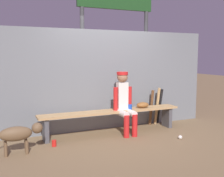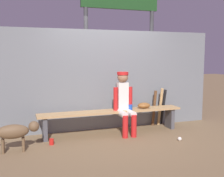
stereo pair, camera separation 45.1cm
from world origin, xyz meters
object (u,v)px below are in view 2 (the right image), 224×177
cup_on_bench (130,107)px  dog (16,132)px  player_seated (125,101)px  scoreboard (123,14)px  bat_wood_dark (154,108)px  dugout_bench (112,115)px  baseball_glove (144,105)px  bat_wood_tan (160,107)px  cup_on_ground (52,142)px  baseball (180,139)px  bat_aluminum_black (163,107)px

cup_on_bench → dog: 2.28m
player_seated → dog: (-2.08, -0.38, -0.35)m
player_seated → scoreboard: size_ratio=0.34×
dog → bat_wood_dark: bearing=14.4°
player_seated → cup_on_bench: size_ratio=11.49×
dugout_bench → baseball_glove: (0.72, 0.00, 0.16)m
baseball_glove → bat_wood_dark: 0.49m
bat_wood_tan → cup_on_ground: bearing=-166.6°
baseball_glove → baseball: (0.32, -0.89, -0.50)m
bat_wood_dark → baseball: size_ratio=10.94×
cup_on_ground → baseball_glove: bearing=9.8°
bat_wood_tan → scoreboard: (-0.57, 0.91, 2.18)m
bat_wood_dark → dog: bearing=-165.6°
cup_on_ground → cup_on_bench: cup_on_bench is taller
baseball → bat_wood_dark: bearing=86.6°
dugout_bench → cup_on_bench: bearing=-10.5°
scoreboard → bat_wood_dark: bearing=-64.7°
cup_on_ground → dog: size_ratio=0.13×
bat_aluminum_black → scoreboard: (-0.69, 0.84, 2.19)m
bat_wood_dark → dog: 3.05m
cup_on_bench → scoreboard: size_ratio=0.03×
bat_wood_tan → player_seated: bearing=-160.1°
dugout_bench → bat_aluminum_black: bearing=13.6°
baseball_glove → scoreboard: bearing=91.8°
bat_wood_dark → cup_on_bench: bat_wood_dark is taller
bat_wood_dark → cup_on_ground: size_ratio=7.36×
baseball_glove → cup_on_ground: 2.07m
cup_on_ground → scoreboard: bearing=37.9°
player_seated → bat_aluminum_black: 1.25m
cup_on_ground → bat_wood_tan: bearing=13.4°
baseball → dog: dog is taller
player_seated → bat_aluminum_black: size_ratio=1.52×
bat_wood_dark → cup_on_bench: (-0.73, -0.34, 0.13)m
cup_on_bench → player_seated: bearing=-165.4°
baseball_glove → scoreboard: (-0.04, 1.17, 2.07)m
bat_wood_tan → baseball: size_ratio=11.67×
dugout_bench → bat_wood_tan: bearing=11.7°
baseball_glove → baseball: size_ratio=3.78×
bat_wood_dark → bat_aluminum_black: 0.27m
cup_on_ground → dog: bearing=-165.9°
baseball_glove → player_seated: bearing=-167.4°
dugout_bench → dog: 1.91m
baseball_glove → baseball: 1.07m
player_seated → bat_wood_dark: bearing=23.6°
player_seated → bat_wood_dark: size_ratio=1.56×
bat_wood_tan → dog: size_ratio=1.02×
bat_wood_dark → scoreboard: size_ratio=0.22×
dugout_bench → cup_on_bench: 0.41m
baseball_glove → cup_on_bench: bearing=-168.3°
bat_wood_dark → scoreboard: (-0.43, 0.90, 2.20)m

